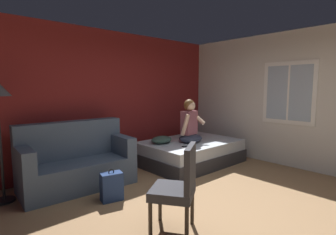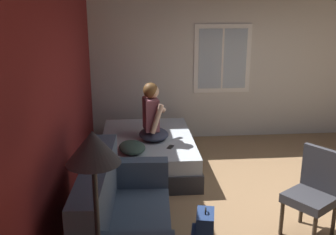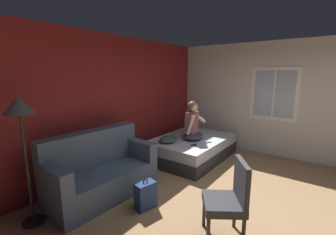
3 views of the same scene
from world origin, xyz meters
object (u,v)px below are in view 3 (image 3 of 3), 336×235
side_chair (230,197)px  throw_pillow (168,139)px  cell_phone (193,145)px  floor_lamp (20,118)px  backpack (145,195)px  bed (191,148)px  couch (100,172)px  person_seated (193,124)px

side_chair → throw_pillow: size_ratio=2.04×
cell_phone → floor_lamp: floor_lamp is taller
backpack → throw_pillow: bearing=25.2°
bed → cell_phone: (-0.46, -0.31, 0.25)m
backpack → cell_phone: bearing=6.4°
couch → cell_phone: couch is taller
couch → floor_lamp: (-1.00, 0.12, 1.04)m
person_seated → backpack: person_seated is taller
backpack → cell_phone: size_ratio=3.18×
cell_phone → couch: bearing=-85.6°
cell_phone → floor_lamp: 3.11m
person_seated → floor_lamp: 3.31m
couch → throw_pillow: size_ratio=3.63×
bed → side_chair: bearing=-139.6°
floor_lamp → side_chair: bearing=-59.4°
person_seated → throw_pillow: person_seated is taller
side_chair → throw_pillow: side_chair is taller
side_chair → cell_phone: 2.11m
side_chair → backpack: 1.27m
bed → cell_phone: size_ratio=14.15×
bed → throw_pillow: size_ratio=4.25×
side_chair → floor_lamp: (-1.29, 2.19, 0.90)m
couch → floor_lamp: bearing=173.1°
cell_phone → person_seated: bearing=147.2°
couch → floor_lamp: size_ratio=1.02×
backpack → bed: bearing=13.1°
couch → backpack: 0.88m
backpack → side_chair: bearing=-83.5°
couch → cell_phone: 1.97m
person_seated → bed: bearing=36.9°
side_chair → floor_lamp: 2.69m
person_seated → backpack: (-2.07, -0.43, -0.64)m
cell_phone → floor_lamp: size_ratio=0.08×
person_seated → backpack: bearing=-168.3°
couch → cell_phone: (1.85, -0.65, 0.09)m
bed → person_seated: size_ratio=2.33×
bed → backpack: bed is taller
backpack → couch: bearing=100.0°
bed → backpack: size_ratio=4.45×
couch → floor_lamp: 1.45m
couch → side_chair: bearing=-82.0°
bed → throw_pillow: 0.72m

